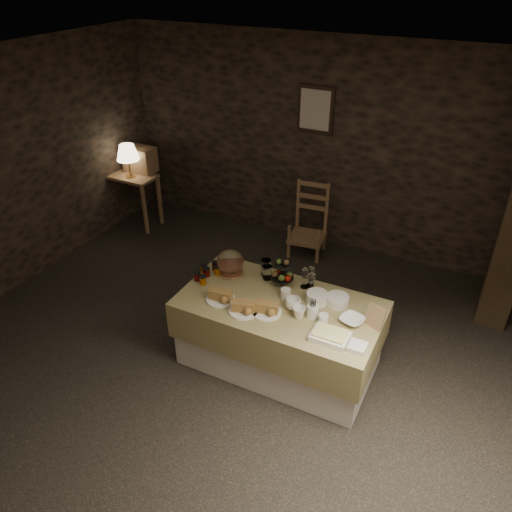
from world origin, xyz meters
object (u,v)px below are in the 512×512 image
at_px(table_lamp, 127,153).
at_px(wine_rack, 140,159).
at_px(console_table, 131,184).
at_px(fruit_stand, 282,274).
at_px(buffet_table, 279,329).
at_px(chair, 310,223).

xyz_separation_m(table_lamp, wine_rack, (0.00, 0.23, -0.17)).
distance_m(console_table, fruit_stand, 3.23).
height_order(buffet_table, table_lamp, table_lamp).
distance_m(table_lamp, chair, 2.57).
distance_m(chair, fruit_stand, 1.89).
bearing_deg(wine_rack, table_lamp, -90.00).
distance_m(table_lamp, wine_rack, 0.29).
bearing_deg(buffet_table, table_lamp, 151.46).
xyz_separation_m(console_table, fruit_stand, (2.90, -1.40, 0.21)).
relative_size(buffet_table, table_lamp, 4.00).
xyz_separation_m(console_table, table_lamp, (0.05, -0.05, 0.47)).
xyz_separation_m(table_lamp, fruit_stand, (2.85, -1.35, -0.26)).
bearing_deg(table_lamp, buffet_table, -28.54).
xyz_separation_m(table_lamp, chair, (2.44, 0.45, -0.67)).
bearing_deg(fruit_stand, chair, 103.07).
bearing_deg(chair, table_lamp, -176.08).
bearing_deg(wine_rack, buffet_table, -31.88).
height_order(wine_rack, fruit_stand, wine_rack).
xyz_separation_m(console_table, chair, (2.49, 0.40, -0.21)).
height_order(chair, fruit_stand, fruit_stand).
bearing_deg(chair, console_table, -177.40).
bearing_deg(table_lamp, fruit_stand, -25.26).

